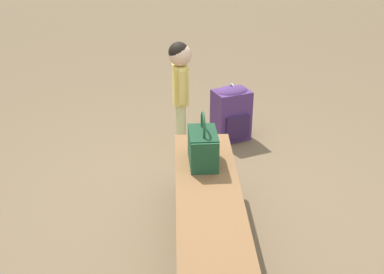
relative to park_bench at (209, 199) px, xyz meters
The scene contains 5 objects.
ground_plane 0.71m from the park_bench, ahead, with size 40.00×40.00×0.00m, color brown.
park_bench is the anchor object (origin of this frame).
handbag 0.40m from the park_bench, ahead, with size 0.34×0.21×0.37m.
child_standing 1.54m from the park_bench, ahead, with size 0.26×0.20×0.97m.
backpack_large 1.69m from the park_bench, ahead, with size 0.36×0.39×0.55m.
Camera 1 is at (-3.11, -0.03, 2.04)m, focal length 45.86 mm.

